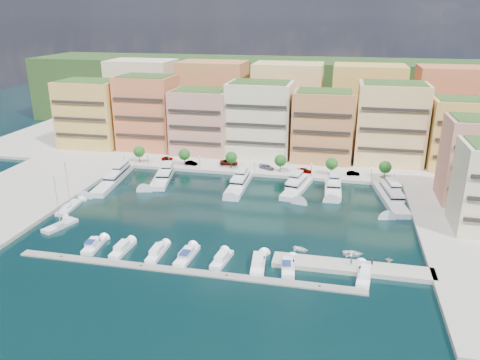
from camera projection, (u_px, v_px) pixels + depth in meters
The scene contains 58 objects.
ground at pixel (232, 214), 120.46m from camera, with size 400.00×400.00×0.00m, color black.
north_quay at pixel (269, 149), 177.52m from camera, with size 220.00×64.00×2.00m, color #9E998E.
west_quay at pixel (1, 206), 125.49m from camera, with size 34.00×76.00×2.00m, color #9E998E.
hillside at pixel (285, 122), 221.71m from camera, with size 240.00×40.00×58.00m, color #1A3616.
south_pontoon at pixel (183, 272), 93.45m from camera, with size 72.00×2.20×0.35m, color gray.
finger_pier at pixel (352, 270), 94.21m from camera, with size 32.00×5.00×2.00m, color #9E998E.
apartment_0 at pixel (91, 114), 175.19m from camera, with size 22.00×16.50×24.80m.
apartment_1 at pixel (148, 112), 172.30m from camera, with size 20.00×16.50×26.80m.
apartment_2 at pixel (201, 122), 166.93m from camera, with size 20.00×15.50×22.80m.
apartment_3 at pixel (260, 119), 164.07m from camera, with size 22.00×16.50×25.80m.
apartment_4 at pixel (323, 126), 158.17m from camera, with size 20.00×15.50×23.80m.
apartment_5 at pixel (390, 123), 155.11m from camera, with size 22.00×16.50×26.80m.
apartment_6 at pixel (462, 134), 149.54m from camera, with size 20.00×15.50×22.80m.
apartment_east_a at pixel (479, 161), 122.33m from camera, with size 18.00×14.50×22.80m.
backblock_0 at pixel (144, 97), 194.19m from camera, with size 26.00×18.00×30.00m, color beige.
backblock_1 at pixel (213, 100), 188.19m from camera, with size 26.00×18.00×30.00m, color #B47F43.
backblock_2 at pixel (287, 102), 182.20m from camera, with size 26.00×18.00×30.00m, color #EBD07C.
backblock_3 at pixel (367, 105), 176.20m from camera, with size 26.00×18.00×30.00m, color gold.
backblock_4 at pixel (451, 109), 170.20m from camera, with size 26.00×18.00×30.00m, color #C46041.
tree_0 at pixel (139, 152), 157.69m from camera, with size 3.80×3.80×5.65m.
tree_1 at pixel (184, 154), 154.50m from camera, with size 3.80×3.80×5.65m.
tree_2 at pixel (231, 157), 151.30m from camera, with size 3.80×3.80×5.65m.
tree_3 at pixel (280, 161), 148.10m from camera, with size 3.80×3.80×5.65m.
tree_4 at pixel (332, 164), 144.90m from camera, with size 3.80×3.80×5.65m.
tree_5 at pixel (385, 167), 141.71m from camera, with size 3.80×3.80×5.65m.
lamppost_0 at pixel (148, 157), 155.08m from camera, with size 0.30×0.30×4.20m.
lamppost_1 at pixel (200, 160), 151.49m from camera, with size 0.30×0.30×4.20m.
lamppost_2 at pixel (254, 164), 147.89m from camera, with size 0.30×0.30×4.20m.
lamppost_3 at pixel (312, 168), 144.29m from camera, with size 0.30×0.30×4.20m.
lamppost_4 at pixel (372, 172), 140.70m from camera, with size 0.30×0.30×4.20m.
yacht_0 at pixel (115, 177), 143.67m from camera, with size 7.19×27.03×7.30m.
yacht_1 at pixel (163, 177), 144.27m from camera, with size 8.22×19.06×7.30m.
yacht_3 at pixel (239, 183), 138.92m from camera, with size 4.71×19.70×7.30m.
yacht_4 at pixel (297, 187), 136.04m from camera, with size 8.22×18.97×7.30m.
yacht_5 at pixel (333, 187), 135.33m from camera, with size 5.04×15.36×7.30m.
yacht_6 at pixel (390, 196), 128.69m from camera, with size 8.41×24.01×7.30m.
cruiser_1 at pixel (94, 246), 102.71m from camera, with size 3.28×7.70×2.66m.
cruiser_2 at pixel (123, 249), 101.35m from camera, with size 2.76×8.41×2.55m.
cruiser_3 at pixel (158, 253), 99.74m from camera, with size 2.37×8.79×2.55m.
cruiser_4 at pixel (187, 256), 98.40m from camera, with size 3.22×9.18×2.66m.
cruiser_5 at pixel (222, 260), 96.93m from camera, with size 3.46×7.98×2.55m.
cruiser_6 at pixel (258, 264), 95.37m from camera, with size 3.61×9.26×2.55m.
cruiser_7 at pixel (288, 267), 94.14m from camera, with size 3.51×8.22×2.66m.
cruiser_9 at pixel (365, 275), 91.16m from camera, with size 3.57×9.29×2.55m.
sailboat_0 at pixel (60, 226), 112.81m from camera, with size 5.52×9.26×13.20m.
sailboat_1 at pixel (69, 208), 123.33m from camera, with size 3.72×10.55×13.20m.
tender_2 at pixel (353, 253), 99.73m from camera, with size 3.10×4.34×0.90m, color white.
tender_1 at pixel (330, 258), 97.85m from camera, with size 1.41×1.63×0.86m, color #C0B393.
tender_3 at pixel (389, 259), 97.21m from camera, with size 1.45×1.68×0.89m, color beige.
tender_0 at pixel (301, 249), 101.62m from camera, with size 2.49×3.49×0.72m, color white.
car_0 at pixel (167, 158), 161.01m from camera, with size 1.56×3.89×1.32m, color gray.
car_1 at pixel (191, 163), 155.81m from camera, with size 1.47×4.20×1.38m, color gray.
car_2 at pixel (229, 162), 156.10m from camera, with size 2.80×6.06×1.69m, color gray.
car_3 at pixel (267, 167), 151.75m from camera, with size 2.06×5.06×1.47m, color gray.
car_4 at pixel (304, 170), 148.20m from camera, with size 1.86×4.62×1.57m, color gray.
car_5 at pixel (353, 173), 145.87m from camera, with size 1.40×4.01×1.32m, color gray.
person_0 at pixel (351, 261), 93.92m from camera, with size 0.63×0.42×1.74m, color #242D48.
person_1 at pixel (372, 262), 93.60m from camera, with size 0.78×0.61×1.60m, color #473A2A.
Camera 1 is at (25.50, -107.56, 48.69)m, focal length 35.00 mm.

